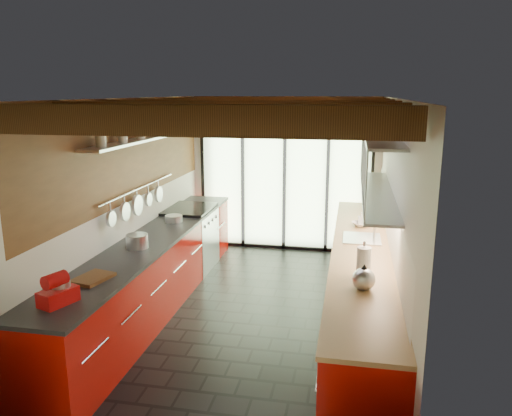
% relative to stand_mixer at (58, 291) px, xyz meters
% --- Properties ---
extents(ground, '(5.50, 5.50, 0.00)m').
position_rel_stand_mixer_xyz_m(ground, '(1.27, 2.04, -1.03)').
color(ground, black).
rests_on(ground, ground).
extents(room_shell, '(5.50, 5.50, 5.50)m').
position_rel_stand_mixer_xyz_m(room_shell, '(1.27, 2.04, 0.62)').
color(room_shell, silver).
rests_on(room_shell, ground).
extents(ceiling_beams, '(3.14, 5.06, 4.90)m').
position_rel_stand_mixer_xyz_m(ceiling_beams, '(1.27, 2.42, 1.43)').
color(ceiling_beams, '#593316').
rests_on(ceiling_beams, ground).
extents(glass_door, '(2.95, 0.10, 2.90)m').
position_rel_stand_mixer_xyz_m(glass_door, '(1.27, 4.73, 0.63)').
color(glass_door, '#C6EAAD').
rests_on(glass_door, ground).
extents(left_counter, '(0.68, 5.00, 0.92)m').
position_rel_stand_mixer_xyz_m(left_counter, '(-0.01, 2.04, -0.57)').
color(left_counter, '#AE0E06').
rests_on(left_counter, ground).
extents(range_stove, '(0.66, 0.90, 0.97)m').
position_rel_stand_mixer_xyz_m(range_stove, '(-0.01, 3.49, -0.56)').
color(range_stove, silver).
rests_on(range_stove, ground).
extents(right_counter, '(0.68, 5.00, 0.92)m').
position_rel_stand_mixer_xyz_m(right_counter, '(2.54, 2.04, -0.57)').
color(right_counter, '#AE0E06').
rests_on(right_counter, ground).
extents(sink_assembly, '(0.45, 0.52, 0.43)m').
position_rel_stand_mixer_xyz_m(sink_assembly, '(2.56, 2.44, -0.07)').
color(sink_assembly, silver).
rests_on(sink_assembly, right_counter).
extents(upper_cabinets_right, '(0.34, 3.00, 3.00)m').
position_rel_stand_mixer_xyz_m(upper_cabinets_right, '(2.70, 2.34, 0.82)').
color(upper_cabinets_right, silver).
rests_on(upper_cabinets_right, ground).
extents(left_wall_fixtures, '(0.28, 2.60, 0.96)m').
position_rel_stand_mixer_xyz_m(left_wall_fixtures, '(-0.20, 2.22, 0.81)').
color(left_wall_fixtures, silver).
rests_on(left_wall_fixtures, ground).
extents(stand_mixer, '(0.28, 0.36, 0.29)m').
position_rel_stand_mixer_xyz_m(stand_mixer, '(0.00, 0.00, 0.00)').
color(stand_mixer, red).
rests_on(stand_mixer, left_counter).
extents(pot_large, '(0.33, 0.33, 0.16)m').
position_rel_stand_mixer_xyz_m(pot_large, '(0.00, 1.58, -0.03)').
color(pot_large, silver).
rests_on(pot_large, left_counter).
extents(pot_small, '(0.31, 0.31, 0.09)m').
position_rel_stand_mixer_xyz_m(pot_small, '(0.00, 2.78, -0.07)').
color(pot_small, silver).
rests_on(pot_small, left_counter).
extents(cutting_board, '(0.34, 0.42, 0.03)m').
position_rel_stand_mixer_xyz_m(cutting_board, '(0.00, 0.56, -0.10)').
color(cutting_board, brown).
rests_on(cutting_board, left_counter).
extents(kettle, '(0.27, 0.29, 0.25)m').
position_rel_stand_mixer_xyz_m(kettle, '(2.54, 0.82, -0.00)').
color(kettle, silver).
rests_on(kettle, right_counter).
extents(paper_towel, '(0.16, 0.16, 0.37)m').
position_rel_stand_mixer_xyz_m(paper_towel, '(2.54, 1.09, 0.04)').
color(paper_towel, white).
rests_on(paper_towel, right_counter).
extents(soap_bottle, '(0.08, 0.09, 0.18)m').
position_rel_stand_mixer_xyz_m(soap_bottle, '(2.54, 3.10, -0.02)').
color(soap_bottle, silver).
rests_on(soap_bottle, right_counter).
extents(bowl, '(0.31, 0.31, 0.06)m').
position_rel_stand_mixer_xyz_m(bowl, '(2.54, 3.04, -0.08)').
color(bowl, silver).
rests_on(bowl, right_counter).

